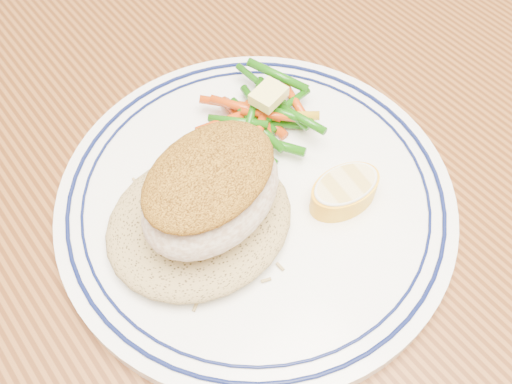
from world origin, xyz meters
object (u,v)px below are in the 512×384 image
object	(u,v)px
rice_pilaf	(199,218)
fish_fillet	(211,190)
plate	(256,200)
lemon_wedge	(345,190)
dining_table	(279,278)
vegetable_pile	(262,116)

from	to	relation	value
rice_pilaf	fish_fillet	world-z (taller)	fish_fillet
plate	lemon_wedge	world-z (taller)	lemon_wedge
dining_table	fish_fillet	world-z (taller)	fish_fillet
plate	lemon_wedge	bearing A→B (deg)	-41.08
dining_table	rice_pilaf	distance (m)	0.14
vegetable_pile	fish_fillet	bearing A→B (deg)	-148.08
dining_table	lemon_wedge	bearing A→B (deg)	-24.19
dining_table	vegetable_pile	size ratio (longest dim) A/B	14.35
vegetable_pile	lemon_wedge	xyz separation A→B (m)	(0.00, -0.09, -0.00)
plate	vegetable_pile	xyz separation A→B (m)	(0.04, 0.05, 0.02)
vegetable_pile	dining_table	bearing A→B (deg)	-116.61
fish_fillet	lemon_wedge	bearing A→B (deg)	-24.39
plate	dining_table	bearing A→B (deg)	-71.99
dining_table	vegetable_pile	distance (m)	0.15
rice_pilaf	lemon_wedge	distance (m)	0.11
rice_pilaf	lemon_wedge	size ratio (longest dim) A/B	2.31
dining_table	plate	distance (m)	0.11
dining_table	rice_pilaf	size ratio (longest dim) A/B	11.09
dining_table	fish_fillet	xyz separation A→B (m)	(-0.05, 0.02, 0.16)
plate	lemon_wedge	size ratio (longest dim) A/B	5.06
dining_table	plate	world-z (taller)	plate
rice_pilaf	vegetable_pile	xyz separation A→B (m)	(0.09, 0.05, 0.00)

